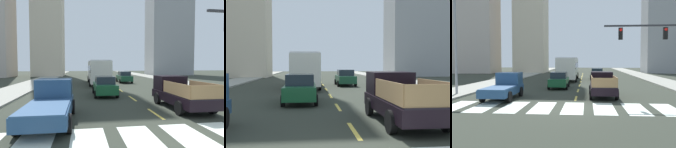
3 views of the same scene
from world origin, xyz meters
The scene contains 14 objects.
sidewalk_right centered at (11.02, 18.00, 0.07)m, with size 3.83×110.00×0.15m, color gray.
lane_dash_0 centered at (0.00, 4.00, 0.00)m, with size 0.16×2.40×0.01m, color #E0C34B.
lane_dash_1 centered at (0.00, 9.00, 0.00)m, with size 0.16×2.40×0.01m, color #E0C34B.
lane_dash_2 centered at (0.00, 14.00, 0.00)m, with size 0.16×2.40×0.01m, color #E0C34B.
lane_dash_3 centered at (0.00, 19.00, 0.00)m, with size 0.16×2.40×0.01m, color #E0C34B.
lane_dash_4 centered at (0.00, 24.00, 0.00)m, with size 0.16×2.40×0.01m, color #E0C34B.
lane_dash_5 centered at (0.00, 29.00, 0.00)m, with size 0.16×2.40×0.01m, color #E0C34B.
lane_dash_6 centered at (0.00, 34.00, 0.00)m, with size 0.16×2.40×0.01m, color #E0C34B.
lane_dash_7 centered at (0.00, 39.00, 0.00)m, with size 0.16×2.40×0.01m, color #E0C34B.
pickup_stakebed centered at (2.13, 5.47, 0.94)m, with size 2.18×5.20×1.96m.
city_bus centered at (-1.84, 21.15, 1.95)m, with size 2.72×10.80×3.32m.
sedan_mid centered at (2.36, 23.02, 0.86)m, with size 2.02×4.40×1.72m.
sedan_near_right centered at (-2.07, 10.87, 0.86)m, with size 2.02×4.40×1.72m.
block_mid_left centered at (19.51, 44.64, 13.42)m, with size 11.13×7.34×26.84m, color #96989A.
Camera 2 is at (-1.55, -4.86, 2.32)m, focal length 41.83 mm.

